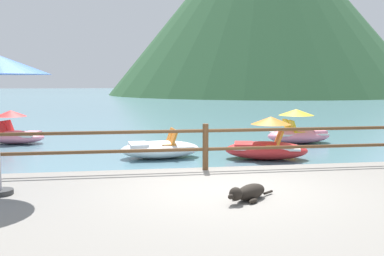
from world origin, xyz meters
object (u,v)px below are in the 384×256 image
at_px(dog_resting, 248,193).
at_px(pedal_boat_0, 14,133).
at_px(pedal_boat_2, 266,145).
at_px(pedal_boat_4, 299,132).
at_px(pedal_boat_1, 160,149).

distance_m(dog_resting, pedal_boat_0, 11.61).
distance_m(dog_resting, pedal_boat_2, 6.02).
relative_size(pedal_boat_2, pedal_boat_4, 1.08).
bearing_deg(pedal_boat_1, pedal_boat_2, -13.21).
bearing_deg(pedal_boat_4, dog_resting, -117.17).
height_order(pedal_boat_0, pedal_boat_1, pedal_boat_0).
bearing_deg(pedal_boat_2, dog_resting, -111.38).
relative_size(dog_resting, pedal_boat_0, 0.37).
bearing_deg(pedal_boat_2, pedal_boat_4, 53.43).
bearing_deg(pedal_boat_2, pedal_boat_1, 166.79).
relative_size(pedal_boat_0, pedal_boat_1, 1.03).
distance_m(pedal_boat_0, pedal_boat_2, 9.06).
height_order(dog_resting, pedal_boat_4, pedal_boat_4).
distance_m(pedal_boat_0, pedal_boat_1, 6.19).
distance_m(pedal_boat_0, pedal_boat_4, 10.18).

